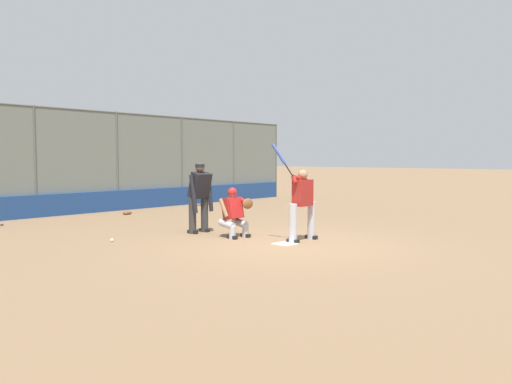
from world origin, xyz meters
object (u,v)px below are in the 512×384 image
object	(u,v)px
baseball_loose	(112,240)
umpire_home	(200,196)
fielding_glove_on_dirt	(127,213)
batter_at_plate	(302,202)
catcher_behind_plate	(235,212)
spare_bat_near_backstop	(203,205)

from	to	relation	value
baseball_loose	umpire_home	bearing A→B (deg)	169.32
umpire_home	baseball_loose	world-z (taller)	umpire_home
fielding_glove_on_dirt	baseball_loose	world-z (taller)	fielding_glove_on_dirt
batter_at_plate	catcher_behind_plate	distance (m)	1.60
batter_at_plate	spare_bat_near_backstop	distance (m)	8.84
umpire_home	catcher_behind_plate	bearing A→B (deg)	93.20
catcher_behind_plate	umpire_home	xyz separation A→B (m)	(0.09, -1.10, 0.31)
fielding_glove_on_dirt	baseball_loose	distance (m)	5.38
umpire_home	batter_at_plate	bearing A→B (deg)	104.58
fielding_glove_on_dirt	catcher_behind_plate	bearing A→B (deg)	80.83
batter_at_plate	catcher_behind_plate	bearing A→B (deg)	-67.99
batter_at_plate	umpire_home	size ratio (longest dim) A/B	1.27
batter_at_plate	fielding_glove_on_dirt	bearing A→B (deg)	-94.24
umpire_home	spare_bat_near_backstop	size ratio (longest dim) A/B	2.02
catcher_behind_plate	fielding_glove_on_dirt	world-z (taller)	catcher_behind_plate
batter_at_plate	baseball_loose	distance (m)	4.22
fielding_glove_on_dirt	baseball_loose	bearing A→B (deg)	53.56
spare_bat_near_backstop	fielding_glove_on_dirt	world-z (taller)	fielding_glove_on_dirt
catcher_behind_plate	spare_bat_near_backstop	xyz separation A→B (m)	(-4.68, -6.37, -0.56)
baseball_loose	fielding_glove_on_dirt	bearing A→B (deg)	-126.44
spare_bat_near_backstop	fielding_glove_on_dirt	size ratio (longest dim) A/B	2.61
umpire_home	fielding_glove_on_dirt	size ratio (longest dim) A/B	5.27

